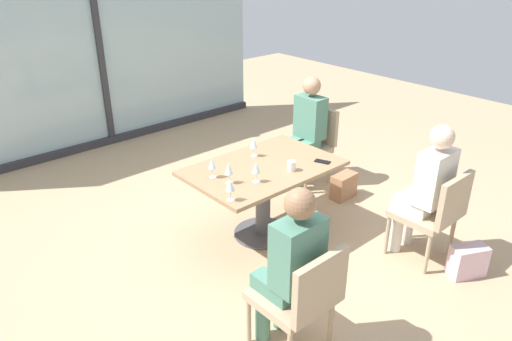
# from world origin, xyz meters

# --- Properties ---
(ground_plane) EXTENTS (12.00, 12.00, 0.00)m
(ground_plane) POSITION_xyz_m (0.00, 0.00, 0.00)
(ground_plane) COLOR tan
(window_wall_backdrop) EXTENTS (4.90, 0.10, 2.70)m
(window_wall_backdrop) POSITION_xyz_m (0.00, 3.20, 1.21)
(window_wall_backdrop) COLOR #9BB7BC
(window_wall_backdrop) RESTS_ON ground_plane
(dining_table_main) EXTENTS (1.38, 0.91, 0.73)m
(dining_table_main) POSITION_xyz_m (0.00, 0.00, 0.56)
(dining_table_main) COLOR #997551
(dining_table_main) RESTS_ON ground_plane
(chair_far_right) EXTENTS (0.50, 0.46, 0.87)m
(chair_far_right) POSITION_xyz_m (1.22, 0.50, 0.50)
(chair_far_right) COLOR tan
(chair_far_right) RESTS_ON ground_plane
(chair_front_right) EXTENTS (0.46, 0.50, 0.87)m
(chair_front_right) POSITION_xyz_m (0.82, -1.28, 0.50)
(chair_front_right) COLOR tan
(chair_front_right) RESTS_ON ground_plane
(chair_front_left) EXTENTS (0.46, 0.50, 0.87)m
(chair_front_left) POSITION_xyz_m (-0.82, -1.28, 0.50)
(chair_front_left) COLOR tan
(chair_front_left) RESTS_ON ground_plane
(person_far_right) EXTENTS (0.39, 0.34, 1.26)m
(person_far_right) POSITION_xyz_m (1.11, 0.50, 0.70)
(person_far_right) COLOR #4C7F6B
(person_far_right) RESTS_ON ground_plane
(person_front_right) EXTENTS (0.34, 0.39, 1.26)m
(person_front_right) POSITION_xyz_m (0.82, -1.17, 0.70)
(person_front_right) COLOR silver
(person_front_right) RESTS_ON ground_plane
(person_front_left) EXTENTS (0.34, 0.39, 1.26)m
(person_front_left) POSITION_xyz_m (-0.82, -1.17, 0.70)
(person_front_left) COLOR #4C7F6B
(person_front_left) RESTS_ON ground_plane
(wine_glass_0) EXTENTS (0.07, 0.07, 0.18)m
(wine_glass_0) POSITION_xyz_m (-0.63, -0.30, 0.86)
(wine_glass_0) COLOR silver
(wine_glass_0) RESTS_ON dining_table_main
(wine_glass_1) EXTENTS (0.07, 0.07, 0.18)m
(wine_glass_1) POSITION_xyz_m (0.08, 0.23, 0.86)
(wine_glass_1) COLOR silver
(wine_glass_1) RESTS_ON dining_table_main
(wine_glass_2) EXTENTS (0.07, 0.07, 0.18)m
(wine_glass_2) POSITION_xyz_m (-0.49, 0.12, 0.86)
(wine_glass_2) COLOR silver
(wine_glass_2) RESTS_ON dining_table_main
(wine_glass_3) EXTENTS (0.07, 0.07, 0.18)m
(wine_glass_3) POSITION_xyz_m (-0.45, -0.06, 0.86)
(wine_glass_3) COLOR silver
(wine_glass_3) RESTS_ON dining_table_main
(wine_glass_4) EXTENTS (0.07, 0.07, 0.18)m
(wine_glass_4) POSITION_xyz_m (-0.26, -0.19, 0.86)
(wine_glass_4) COLOR silver
(wine_glass_4) RESTS_ON dining_table_main
(coffee_cup) EXTENTS (0.08, 0.08, 0.09)m
(coffee_cup) POSITION_xyz_m (0.13, -0.23, 0.78)
(coffee_cup) COLOR white
(coffee_cup) RESTS_ON dining_table_main
(cell_phone_on_table) EXTENTS (0.12, 0.16, 0.01)m
(cell_phone_on_table) POSITION_xyz_m (0.47, -0.30, 0.73)
(cell_phone_on_table) COLOR black
(cell_phone_on_table) RESTS_ON dining_table_main
(handbag_0) EXTENTS (0.31, 0.17, 0.28)m
(handbag_0) POSITION_xyz_m (1.17, -0.04, 0.14)
(handbag_0) COLOR #A3704C
(handbag_0) RESTS_ON ground_plane
(handbag_1) EXTENTS (0.34, 0.28, 0.28)m
(handbag_1) POSITION_xyz_m (0.87, -1.62, 0.14)
(handbag_1) COLOR beige
(handbag_1) RESTS_ON ground_plane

